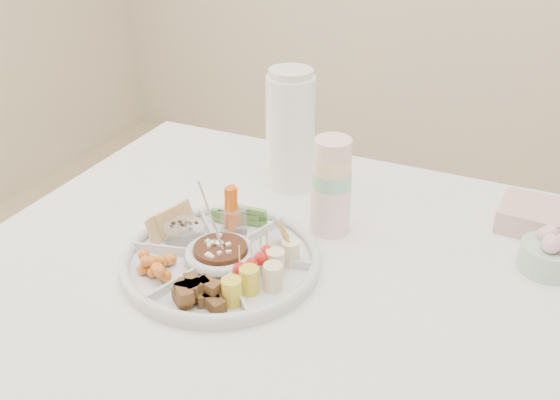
% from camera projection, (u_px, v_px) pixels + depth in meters
% --- Properties ---
extents(party_tray, '(0.46, 0.46, 0.04)m').
position_uv_depth(party_tray, '(221.00, 257.00, 1.20)').
color(party_tray, white).
rests_on(party_tray, dining_table).
extents(bean_dip, '(0.12, 0.12, 0.04)m').
position_uv_depth(bean_dip, '(221.00, 253.00, 1.20)').
color(bean_dip, '#592E1B').
rests_on(bean_dip, party_tray).
extents(tortillas, '(0.11, 0.11, 0.05)m').
position_uv_depth(tortillas, '(284.00, 235.00, 1.23)').
color(tortillas, olive).
rests_on(tortillas, party_tray).
extents(carrot_cucumber, '(0.13, 0.13, 0.10)m').
position_uv_depth(carrot_cucumber, '(237.00, 205.00, 1.29)').
color(carrot_cucumber, orange).
rests_on(carrot_cucumber, party_tray).
extents(pita_raisins, '(0.14, 0.14, 0.06)m').
position_uv_depth(pita_raisins, '(176.00, 224.00, 1.27)').
color(pita_raisins, '#E9C664').
rests_on(pita_raisins, party_tray).
extents(cherries, '(0.12, 0.12, 0.04)m').
position_uv_depth(cherries, '(153.00, 263.00, 1.16)').
color(cherries, orange).
rests_on(cherries, party_tray).
extents(granola_chunks, '(0.13, 0.13, 0.05)m').
position_uv_depth(granola_chunks, '(200.00, 292.00, 1.09)').
color(granola_chunks, '#452718').
rests_on(granola_chunks, party_tray).
extents(banana_tomato, '(0.14, 0.14, 0.09)m').
position_uv_depth(banana_tomato, '(271.00, 267.00, 1.11)').
color(banana_tomato, '#D7C065').
rests_on(banana_tomato, party_tray).
extents(cup_stack, '(0.10, 0.10, 0.23)m').
position_uv_depth(cup_stack, '(331.00, 180.00, 1.28)').
color(cup_stack, beige).
rests_on(cup_stack, dining_table).
extents(thermos, '(0.12, 0.12, 0.29)m').
position_uv_depth(thermos, '(290.00, 129.00, 1.44)').
color(thermos, white).
rests_on(thermos, dining_table).
extents(flower_bowl, '(0.12, 0.12, 0.08)m').
position_uv_depth(flower_bowl, '(550.00, 252.00, 1.19)').
color(flower_bowl, silver).
rests_on(flower_bowl, dining_table).
extents(napkin_stack, '(0.16, 0.14, 0.05)m').
position_uv_depth(napkin_stack, '(537.00, 217.00, 1.33)').
color(napkin_stack, beige).
rests_on(napkin_stack, dining_table).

